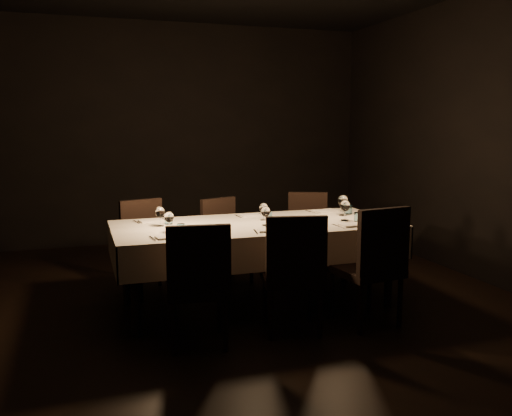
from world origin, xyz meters
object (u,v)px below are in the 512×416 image
object	(u,v)px
chair_near_center	(294,269)
chair_far_left	(146,241)
dining_table	(256,231)
chair_near_left	(198,280)
chair_far_right	(308,229)
chair_far_center	(224,236)
chair_near_right	(373,261)

from	to	relation	value
chair_near_center	chair_far_left	size ratio (longest dim) A/B	1.06
chair_far_left	dining_table	bearing A→B (deg)	-56.33
dining_table	chair_near_left	size ratio (longest dim) A/B	2.66
dining_table	chair_far_left	size ratio (longest dim) A/B	2.78
chair_near_center	chair_far_right	bearing A→B (deg)	-104.77
chair_far_center	chair_near_left	bearing A→B (deg)	-132.16
chair_near_right	chair_far_center	xyz separation A→B (m)	(-0.81, 1.63, -0.06)
chair_near_center	chair_far_left	world-z (taller)	chair_near_center
dining_table	chair_near_right	size ratio (longest dim) A/B	2.53
chair_near_left	chair_far_right	distance (m)	2.25
chair_far_right	chair_near_center	bearing A→B (deg)	-95.15
dining_table	chair_far_center	xyz separation A→B (m)	(-0.08, 0.84, -0.20)
chair_near_right	chair_far_right	distance (m)	1.63
chair_near_right	chair_near_left	bearing A→B (deg)	-8.63
chair_near_right	chair_far_right	world-z (taller)	chair_near_right
chair_near_center	chair_far_right	xyz separation A→B (m)	(0.81, 1.58, -0.03)
dining_table	chair_near_center	bearing A→B (deg)	-85.22
chair_near_left	chair_near_center	world-z (taller)	chair_near_center
chair_near_left	dining_table	bearing A→B (deg)	-124.65
chair_near_left	chair_far_right	world-z (taller)	chair_near_left
chair_near_right	chair_far_left	world-z (taller)	chair_near_right
dining_table	chair_near_right	world-z (taller)	chair_near_right
chair_near_right	chair_far_right	bearing A→B (deg)	-102.77
chair_near_left	chair_near_right	distance (m)	1.43
dining_table	chair_far_center	distance (m)	0.87
dining_table	chair_near_left	world-z (taller)	chair_near_left
chair_near_right	chair_far_left	bearing A→B (deg)	-51.32
dining_table	chair_far_center	size ratio (longest dim) A/B	2.89
chair_near_left	chair_near_center	xyz separation A→B (m)	(0.76, 0.03, 0.01)
chair_near_right	chair_far_left	xyz separation A→B (m)	(-1.63, 1.53, -0.04)
chair_far_center	chair_far_right	world-z (taller)	chair_far_right
chair_near_left	chair_far_left	xyz separation A→B (m)	(-0.19, 1.52, -0.02)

